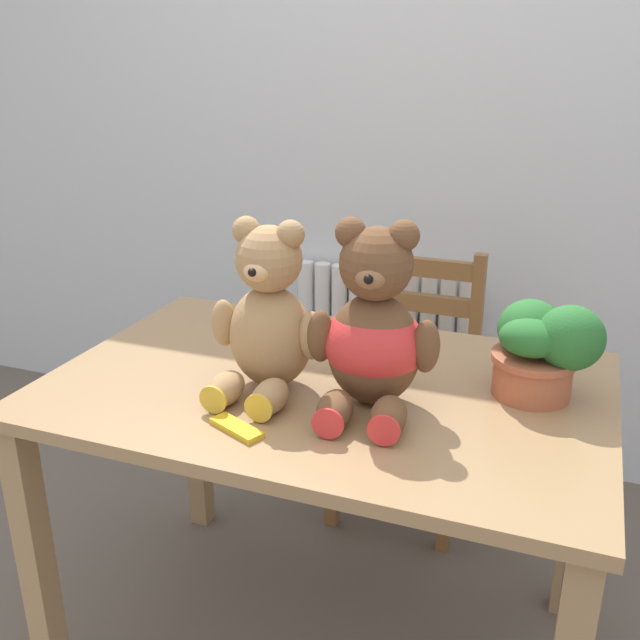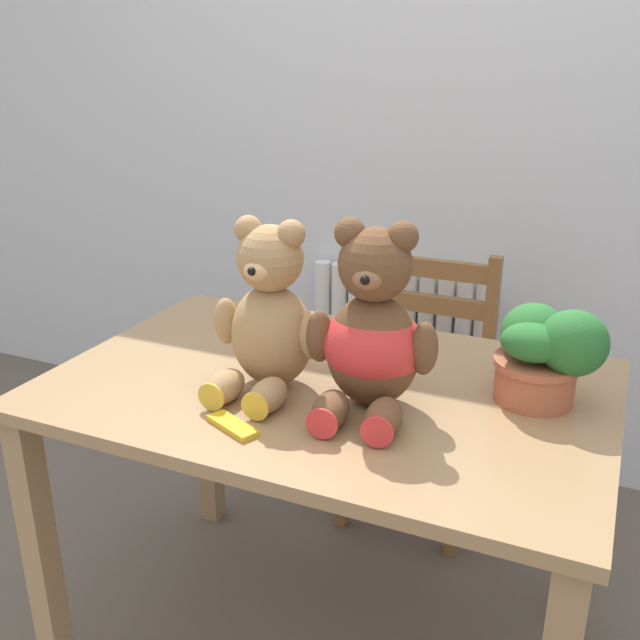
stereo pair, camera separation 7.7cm
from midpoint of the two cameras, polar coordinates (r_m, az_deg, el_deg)
wall_back at (r=2.55m, az=12.12°, el=16.31°), size 8.00×0.04×2.60m
radiator at (r=2.77m, az=6.95°, el=-3.95°), size 0.69×0.10×0.72m
dining_table at (r=1.68m, az=1.93°, el=-8.51°), size 1.25×0.82×0.77m
wooden_chair_behind at (r=2.37m, az=8.97°, el=-5.13°), size 0.41×0.38×0.87m
teddy_bear_left at (r=1.55m, az=-2.70°, el=0.21°), size 0.26×0.26×0.38m
teddy_bear_right at (r=1.47m, az=5.70°, el=-1.22°), size 0.28×0.30×0.40m
potted_plant at (r=1.58m, az=18.88°, el=-2.45°), size 0.23×0.19×0.22m
chocolate_bar at (r=1.44m, az=-5.48°, el=-8.44°), size 0.13×0.09×0.01m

